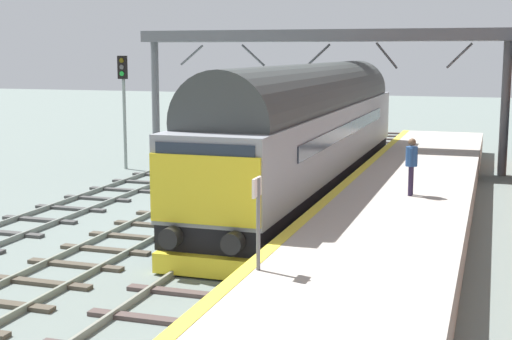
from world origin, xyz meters
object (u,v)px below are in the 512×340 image
diesel_locomotive (310,127)px  waiting_passenger (411,161)px  signal_post_mid (124,97)px  platform_number_sign (258,209)px

diesel_locomotive → waiting_passenger: bearing=-44.1°
diesel_locomotive → signal_post_mid: (-9.19, 3.63, 0.64)m
signal_post_mid → platform_number_sign: signal_post_mid is taller
signal_post_mid → waiting_passenger: signal_post_mid is taller
signal_post_mid → diesel_locomotive: bearing=-21.6°
diesel_locomotive → signal_post_mid: 9.90m
diesel_locomotive → waiting_passenger: size_ratio=12.31×
platform_number_sign → waiting_passenger: bearing=76.9°
diesel_locomotive → signal_post_mid: signal_post_mid is taller
diesel_locomotive → platform_number_sign: bearing=-80.8°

